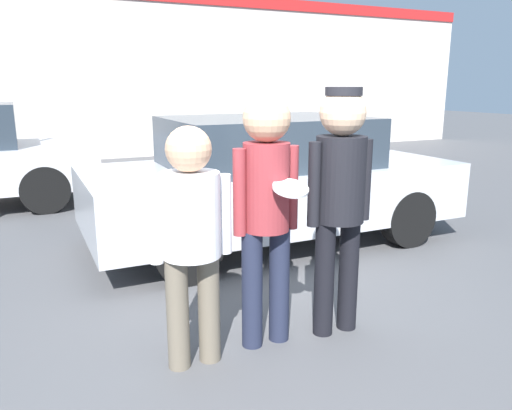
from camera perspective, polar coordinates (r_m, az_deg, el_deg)
ground_plane at (r=4.02m, az=1.52°, el=-14.12°), size 56.00×56.00×0.00m
storefront_building at (r=13.49m, az=-18.96°, el=14.03°), size 24.00×0.22×4.24m
person_left at (r=3.25m, az=-7.44°, el=-2.58°), size 0.56×0.39×1.62m
person_middle_with_frisbee at (r=3.47m, az=1.20°, el=0.66°), size 0.49×0.52×1.81m
person_right at (r=3.69m, az=9.58°, el=2.00°), size 0.53×0.36×1.85m
parked_car_near at (r=5.98m, az=1.73°, el=2.88°), size 4.37×1.94×1.51m
shrub at (r=14.03m, az=-0.57°, el=7.98°), size 1.02×1.02×1.02m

